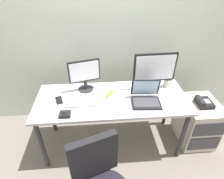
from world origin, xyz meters
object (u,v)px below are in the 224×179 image
at_px(cell_phone, 59,100).
at_px(monitor_main, 155,70).
at_px(trackball_mouse, 65,114).
at_px(coffee_mug, 168,83).
at_px(file_cabinet, 197,122).
at_px(keyboard, 83,103).
at_px(monitor_side, 85,74).
at_px(laptop, 146,97).
at_px(banana, 110,93).
at_px(desk_phone, 204,103).
at_px(paper_notepad, 135,88).

bearing_deg(cell_phone, monitor_main, -9.20).
xyz_separation_m(trackball_mouse, coffee_mug, (1.20, 0.44, 0.03)).
height_order(file_cabinet, keyboard, keyboard).
distance_m(monitor_side, laptop, 0.74).
bearing_deg(keyboard, monitor_side, 84.26).
height_order(monitor_side, laptop, monitor_side).
bearing_deg(banana, trackball_mouse, -145.50).
height_order(monitor_main, keyboard, monitor_main).
height_order(monitor_side, coffee_mug, monitor_side).
relative_size(file_cabinet, banana, 3.12).
bearing_deg(monitor_main, cell_phone, -172.01).
relative_size(monitor_side, trackball_mouse, 3.48).
distance_m(file_cabinet, cell_phone, 1.76).
bearing_deg(desk_phone, keyboard, -178.16).
bearing_deg(monitor_side, cell_phone, -146.13).
bearing_deg(keyboard, banana, 25.21).
height_order(trackball_mouse, paper_notepad, trackball_mouse).
xyz_separation_m(monitor_side, keyboard, (-0.03, -0.28, -0.20)).
xyz_separation_m(monitor_main, laptop, (-0.14, -0.24, -0.21)).
xyz_separation_m(laptop, trackball_mouse, (-0.86, -0.17, -0.03)).
bearing_deg(cell_phone, paper_notepad, -7.06).
height_order(keyboard, laptop, laptop).
relative_size(desk_phone, laptop, 0.61).
height_order(monitor_main, cell_phone, monitor_main).
distance_m(monitor_main, banana, 0.58).
bearing_deg(banana, monitor_side, 155.23).
bearing_deg(file_cabinet, monitor_side, 171.39).
xyz_separation_m(monitor_main, trackball_mouse, (-1.00, -0.41, -0.24)).
bearing_deg(file_cabinet, laptop, -174.38).
bearing_deg(monitor_main, monitor_side, 176.97).
xyz_separation_m(keyboard, trackball_mouse, (-0.17, -0.18, 0.01)).
relative_size(monitor_main, trackball_mouse, 4.48).
bearing_deg(desk_phone, banana, 174.91).
bearing_deg(coffee_mug, file_cabinet, -26.43).
distance_m(file_cabinet, paper_notepad, 0.95).
height_order(desk_phone, monitor_side, monitor_side).
relative_size(file_cabinet, monitor_main, 1.20).
xyz_separation_m(paper_notepad, cell_phone, (-0.88, -0.16, -0.00)).
bearing_deg(paper_notepad, laptop, -73.70).
bearing_deg(laptop, cell_phone, 174.62).
relative_size(monitor_main, cell_phone, 3.47).
distance_m(desk_phone, monitor_side, 1.46).
xyz_separation_m(monitor_side, paper_notepad, (0.59, -0.04, -0.21)).
xyz_separation_m(keyboard, paper_notepad, (0.62, 0.24, -0.01)).
xyz_separation_m(monitor_main, coffee_mug, (0.20, 0.03, -0.21)).
bearing_deg(laptop, file_cabinet, 5.62).
distance_m(laptop, cell_phone, 0.96).
bearing_deg(banana, cell_phone, -173.40).
relative_size(monitor_main, laptop, 1.50).
height_order(monitor_side, paper_notepad, monitor_side).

